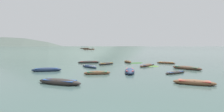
{
  "coord_description": "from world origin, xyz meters",
  "views": [
    {
      "loc": [
        0.19,
        -5.24,
        3.34
      ],
      "look_at": [
        0.14,
        26.14,
        1.43
      ],
      "focal_mm": 27.18,
      "sensor_mm": 36.0,
      "label": 1
    }
  ],
  "objects_px": {
    "rowboat_4": "(47,70)",
    "rowboat_9": "(166,63)",
    "rowboat_3": "(187,68)",
    "rowboat_11": "(90,66)",
    "rowboat_2": "(106,64)",
    "rowboat_7": "(176,72)",
    "rowboat_10": "(194,82)",
    "rowboat_0": "(130,71)",
    "ferry_1": "(85,48)",
    "rowboat_12": "(97,73)",
    "rowboat_5": "(128,62)",
    "rowboat_8": "(89,62)",
    "ferry_0": "(89,49)",
    "rowboat_1": "(147,65)",
    "rowboat_6": "(60,82)"
  },
  "relations": [
    {
      "from": "rowboat_5",
      "to": "rowboat_12",
      "type": "xyz_separation_m",
      "value": [
        -4.86,
        -13.59,
        -0.01
      ]
    },
    {
      "from": "rowboat_2",
      "to": "rowboat_7",
      "type": "relative_size",
      "value": 0.97
    },
    {
      "from": "rowboat_11",
      "to": "rowboat_3",
      "type": "bearing_deg",
      "value": -7.99
    },
    {
      "from": "rowboat_4",
      "to": "ferry_0",
      "type": "bearing_deg",
      "value": 95.2
    },
    {
      "from": "rowboat_4",
      "to": "rowboat_9",
      "type": "relative_size",
      "value": 1.14
    },
    {
      "from": "rowboat_3",
      "to": "rowboat_10",
      "type": "distance_m",
      "value": 10.1
    },
    {
      "from": "rowboat_8",
      "to": "ferry_0",
      "type": "distance_m",
      "value": 114.2
    },
    {
      "from": "rowboat_12",
      "to": "rowboat_5",
      "type": "bearing_deg",
      "value": 70.33
    },
    {
      "from": "rowboat_5",
      "to": "rowboat_9",
      "type": "bearing_deg",
      "value": -12.92
    },
    {
      "from": "rowboat_4",
      "to": "rowboat_9",
      "type": "distance_m",
      "value": 21.06
    },
    {
      "from": "rowboat_8",
      "to": "rowboat_5",
      "type": "bearing_deg",
      "value": 4.81
    },
    {
      "from": "rowboat_1",
      "to": "rowboat_7",
      "type": "height_order",
      "value": "rowboat_1"
    },
    {
      "from": "rowboat_4",
      "to": "rowboat_5",
      "type": "relative_size",
      "value": 1.23
    },
    {
      "from": "rowboat_10",
      "to": "rowboat_2",
      "type": "bearing_deg",
      "value": 117.84
    },
    {
      "from": "rowboat_12",
      "to": "rowboat_1",
      "type": "bearing_deg",
      "value": 45.95
    },
    {
      "from": "ferry_1",
      "to": "rowboat_9",
      "type": "bearing_deg",
      "value": -75.71
    },
    {
      "from": "rowboat_0",
      "to": "rowboat_5",
      "type": "distance_m",
      "value": 12.6
    },
    {
      "from": "rowboat_1",
      "to": "rowboat_11",
      "type": "xyz_separation_m",
      "value": [
        -9.24,
        -1.47,
        0.0
      ]
    },
    {
      "from": "rowboat_2",
      "to": "rowboat_7",
      "type": "height_order",
      "value": "rowboat_2"
    },
    {
      "from": "rowboat_0",
      "to": "rowboat_11",
      "type": "relative_size",
      "value": 1.18
    },
    {
      "from": "rowboat_4",
      "to": "ferry_1",
      "type": "bearing_deg",
      "value": 97.47
    },
    {
      "from": "rowboat_6",
      "to": "rowboat_9",
      "type": "bearing_deg",
      "value": 49.0
    },
    {
      "from": "rowboat_12",
      "to": "ferry_0",
      "type": "height_order",
      "value": "ferry_0"
    },
    {
      "from": "rowboat_4",
      "to": "rowboat_3",
      "type": "bearing_deg",
      "value": 5.62
    },
    {
      "from": "rowboat_4",
      "to": "rowboat_12",
      "type": "relative_size",
      "value": 1.21
    },
    {
      "from": "rowboat_0",
      "to": "rowboat_10",
      "type": "relative_size",
      "value": 1.09
    },
    {
      "from": "rowboat_9",
      "to": "rowboat_10",
      "type": "bearing_deg",
      "value": -100.0
    },
    {
      "from": "rowboat_0",
      "to": "rowboat_8",
      "type": "bearing_deg",
      "value": 119.3
    },
    {
      "from": "rowboat_5",
      "to": "rowboat_12",
      "type": "bearing_deg",
      "value": -109.67
    },
    {
      "from": "rowboat_8",
      "to": "rowboat_10",
      "type": "height_order",
      "value": "rowboat_8"
    },
    {
      "from": "rowboat_8",
      "to": "ferry_0",
      "type": "xyz_separation_m",
      "value": [
        -15.35,
        113.16,
        0.28
      ]
    },
    {
      "from": "rowboat_7",
      "to": "rowboat_0",
      "type": "bearing_deg",
      "value": 175.34
    },
    {
      "from": "rowboat_0",
      "to": "rowboat_9",
      "type": "relative_size",
      "value": 1.16
    },
    {
      "from": "rowboat_4",
      "to": "rowboat_7",
      "type": "height_order",
      "value": "rowboat_4"
    },
    {
      "from": "rowboat_1",
      "to": "rowboat_3",
      "type": "xyz_separation_m",
      "value": [
        4.91,
        -3.45,
        0.03
      ]
    },
    {
      "from": "rowboat_2",
      "to": "rowboat_5",
      "type": "height_order",
      "value": "rowboat_5"
    },
    {
      "from": "rowboat_1",
      "to": "ferry_1",
      "type": "xyz_separation_m",
      "value": [
        -36.83,
        166.17,
        0.3
      ]
    },
    {
      "from": "rowboat_0",
      "to": "rowboat_1",
      "type": "height_order",
      "value": "rowboat_0"
    },
    {
      "from": "rowboat_6",
      "to": "ferry_1",
      "type": "height_order",
      "value": "ferry_1"
    },
    {
      "from": "rowboat_9",
      "to": "rowboat_12",
      "type": "xyz_separation_m",
      "value": [
        -11.9,
        -11.98,
        0.02
      ]
    },
    {
      "from": "rowboat_10",
      "to": "rowboat_8",
      "type": "bearing_deg",
      "value": 122.68
    },
    {
      "from": "rowboat_3",
      "to": "rowboat_11",
      "type": "relative_size",
      "value": 1.15
    },
    {
      "from": "rowboat_0",
      "to": "rowboat_3",
      "type": "bearing_deg",
      "value": 21.1
    },
    {
      "from": "rowboat_3",
      "to": "rowboat_0",
      "type": "bearing_deg",
      "value": -158.9
    },
    {
      "from": "rowboat_7",
      "to": "rowboat_9",
      "type": "xyz_separation_m",
      "value": [
        2.51,
        11.4,
        0.02
      ]
    },
    {
      "from": "rowboat_4",
      "to": "rowboat_7",
      "type": "xyz_separation_m",
      "value": [
        16.24,
        -1.82,
        -0.07
      ]
    },
    {
      "from": "rowboat_1",
      "to": "rowboat_8",
      "type": "xyz_separation_m",
      "value": [
        -10.25,
        5.21,
        0.01
      ]
    },
    {
      "from": "rowboat_7",
      "to": "ferry_1",
      "type": "relative_size",
      "value": 0.32
    },
    {
      "from": "rowboat_1",
      "to": "rowboat_11",
      "type": "relative_size",
      "value": 1.11
    },
    {
      "from": "rowboat_3",
      "to": "rowboat_8",
      "type": "distance_m",
      "value": 17.46
    }
  ]
}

